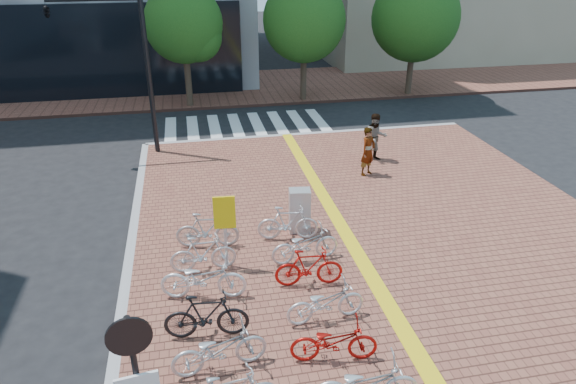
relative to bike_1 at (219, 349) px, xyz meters
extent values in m
plane|color=black|center=(1.94, 1.24, -0.64)|extent=(120.00, 120.00, 0.00)
cube|color=gray|center=(4.94, 13.24, -0.57)|extent=(14.00, 0.25, 0.15)
cube|color=brown|center=(1.94, 22.24, -0.57)|extent=(70.00, 8.00, 0.15)
cube|color=silver|center=(-1.06, 15.24, -0.64)|extent=(0.50, 4.00, 0.01)
cube|color=silver|center=(-0.06, 15.24, -0.64)|extent=(0.50, 4.00, 0.01)
cube|color=silver|center=(0.94, 15.24, -0.64)|extent=(0.50, 4.00, 0.01)
cube|color=silver|center=(1.94, 15.24, -0.64)|extent=(0.50, 4.00, 0.01)
cube|color=silver|center=(2.94, 15.24, -0.64)|extent=(0.50, 4.00, 0.01)
cube|color=silver|center=(3.94, 15.24, -0.64)|extent=(0.50, 4.00, 0.01)
cube|color=silver|center=(4.94, 15.24, -0.64)|extent=(0.50, 4.00, 0.01)
cube|color=silver|center=(5.94, 15.24, -0.64)|extent=(0.50, 4.00, 0.01)
cylinder|color=#38281E|center=(-0.06, 18.74, 0.81)|extent=(0.32, 0.32, 2.60)
sphere|color=#194714|center=(-0.06, 18.74, 3.56)|extent=(3.80, 3.80, 3.80)
sphere|color=#194714|center=(0.54, 18.44, 2.96)|extent=(2.40, 2.40, 2.40)
cylinder|color=#38281E|center=(5.94, 18.74, 0.81)|extent=(0.32, 0.32, 2.60)
sphere|color=#194714|center=(5.94, 18.74, 3.56)|extent=(4.20, 4.20, 4.20)
sphere|color=#194714|center=(6.54, 18.44, 2.96)|extent=(2.40, 2.40, 2.40)
cylinder|color=#38281E|center=(11.94, 18.74, 0.81)|extent=(0.32, 0.32, 2.60)
sphere|color=#194714|center=(11.94, 18.74, 3.56)|extent=(4.60, 4.60, 4.60)
sphere|color=#194714|center=(12.54, 18.44, 2.96)|extent=(2.40, 2.40, 2.40)
imported|color=#BABABF|center=(0.00, 0.00, 0.00)|extent=(1.94, 0.90, 0.98)
imported|color=black|center=(-0.19, 0.98, 0.04)|extent=(1.81, 0.66, 1.06)
imported|color=white|center=(-0.18, 2.35, 0.03)|extent=(2.08, 1.02, 1.04)
imported|color=silver|center=(-0.13, 3.45, 0.01)|extent=(1.66, 0.48, 0.99)
imported|color=#ACADB1|center=(0.04, 4.59, 0.02)|extent=(1.76, 0.71, 1.03)
imported|color=silver|center=(2.45, -1.40, 0.01)|extent=(1.98, 0.85, 1.01)
imported|color=#A8100C|center=(2.22, -0.19, -0.04)|extent=(1.80, 0.84, 0.91)
imported|color=silver|center=(2.38, 1.01, -0.03)|extent=(1.82, 0.78, 0.93)
imported|color=#AD110C|center=(2.32, 2.33, 0.01)|extent=(1.69, 0.61, 0.99)
imported|color=silver|center=(2.48, 3.41, -0.01)|extent=(1.88, 0.87, 0.95)
imported|color=silver|center=(2.25, 4.55, 0.02)|extent=(1.75, 0.73, 1.02)
imported|color=gray|center=(5.93, 8.44, 0.39)|extent=(0.77, 0.70, 1.76)
imported|color=#505766|center=(6.67, 9.71, 0.42)|extent=(0.94, 0.75, 1.83)
cube|color=silver|center=(2.68, 4.96, 0.16)|extent=(0.64, 0.50, 1.29)
cylinder|color=#B7B7BC|center=(0.46, 3.56, 0.48)|extent=(0.08, 0.08, 1.95)
cube|color=yellow|center=(0.46, 3.51, 1.08)|extent=(0.54, 0.09, 0.86)
cylinder|color=black|center=(-1.18, -2.24, 2.44)|extent=(0.60, 0.12, 0.60)
cylinder|color=black|center=(-1.53, 12.29, 2.68)|extent=(0.19, 0.19, 6.35)
imported|color=black|center=(-4.71, 12.29, 4.96)|extent=(0.28, 1.31, 0.53)
camera|label=1|loc=(-0.19, -7.64, 6.95)|focal=32.00mm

